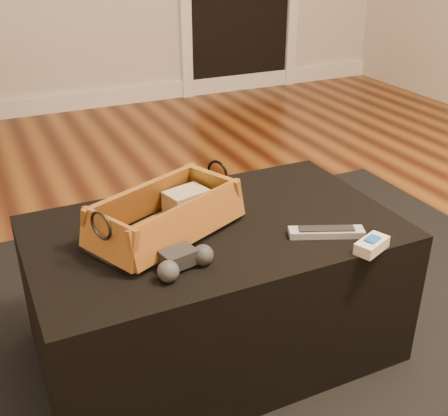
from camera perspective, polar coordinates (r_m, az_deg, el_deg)
name	(u,v)px	position (r m, az deg, el deg)	size (l,w,h in m)	color
floor	(259,338)	(1.83, 3.59, -13.01)	(5.00, 5.50, 0.01)	brown
baseboard	(75,101)	(4.17, -14.89, 10.41)	(5.00, 0.04, 0.12)	white
area_rug	(222,358)	(1.74, -0.18, -14.99)	(2.60, 2.00, 0.01)	black
ottoman	(215,290)	(1.64, -0.94, -8.29)	(1.00, 0.60, 0.42)	black
tv_remote	(165,229)	(1.47, -6.03, -2.18)	(0.22, 0.05, 0.02)	black
cloth_bundle	(186,201)	(1.57, -3.85, 0.72)	(0.11, 0.08, 0.06)	tan
wicker_basket	(166,217)	(1.48, -5.92, -0.92)	(0.46, 0.36, 0.15)	#A26B24
game_controller	(183,261)	(1.33, -4.19, -5.38)	(0.17, 0.11, 0.05)	#232325
silver_remote	(326,232)	(1.51, 10.35, -2.41)	(0.20, 0.12, 0.02)	silver
cream_gadget	(372,245)	(1.46, 14.78, -3.65)	(0.11, 0.08, 0.04)	silver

